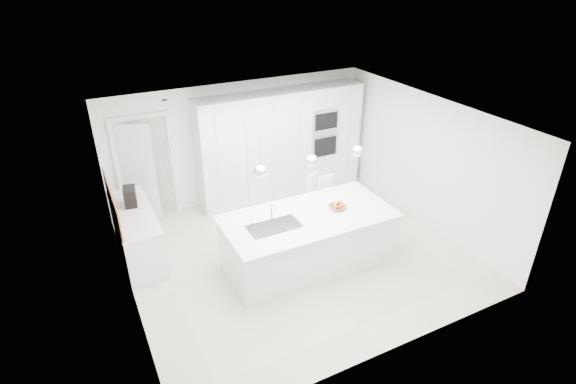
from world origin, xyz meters
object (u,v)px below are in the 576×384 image
fruit_bowl (338,207)px  espresso_machine (130,196)px  island_base (309,241)px  bar_stool_right (329,203)px  bar_stool_left (315,203)px

fruit_bowl → espresso_machine: (-3.07, 1.71, 0.13)m
island_base → bar_stool_right: (0.88, 0.82, 0.09)m
bar_stool_left → bar_stool_right: bar_stool_left is taller
fruit_bowl → bar_stool_right: (0.34, 0.80, -0.41)m
espresso_machine → fruit_bowl: bearing=-20.1°
espresso_machine → bar_stool_right: espresso_machine is taller
fruit_bowl → bar_stool_left: bar_stool_left is taller
bar_stool_right → bar_stool_left: bearing=164.7°
island_base → fruit_bowl: bearing=2.1°
island_base → bar_stool_left: 1.10m
espresso_machine → bar_stool_right: size_ratio=0.31×
island_base → bar_stool_right: bar_stool_right is taller
island_base → espresso_machine: 3.13m
fruit_bowl → bar_stool_right: size_ratio=0.26×
fruit_bowl → espresso_machine: 3.52m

